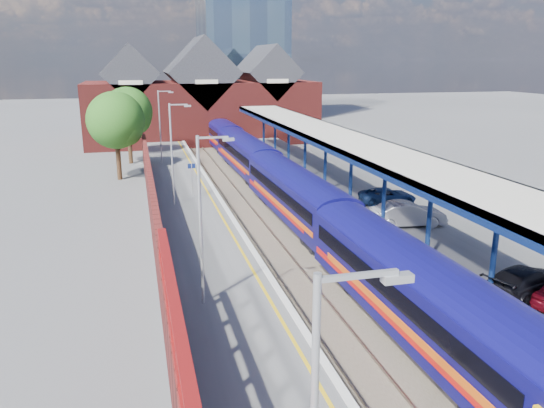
{
  "coord_description": "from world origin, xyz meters",
  "views": [
    {
      "loc": [
        -8.76,
        -14.32,
        10.8
      ],
      "look_at": [
        -1.29,
        14.78,
        2.6
      ],
      "focal_mm": 35.0,
      "sensor_mm": 36.0,
      "label": 1
    }
  ],
  "objects": [
    {
      "name": "tree_near",
      "position": [
        -10.35,
        35.91,
        5.35
      ],
      "size": [
        5.2,
        5.2,
        8.1
      ],
      "color": "#382314",
      "rests_on": "ground"
    },
    {
      "name": "coping_right",
      "position": [
        3.15,
        20.0,
        1.02
      ],
      "size": [
        0.3,
        76.0,
        0.05
      ],
      "primitive_type": "cube",
      "color": "silver",
      "rests_on": "right_platform"
    },
    {
      "name": "lamp_post_c",
      "position": [
        -6.36,
        22.0,
        4.99
      ],
      "size": [
        1.48,
        0.18,
        7.0
      ],
      "color": "#A5A8AA",
      "rests_on": "left_platform"
    },
    {
      "name": "station_building",
      "position": [
        0.0,
        58.0,
        5.45
      ],
      "size": [
        30.0,
        12.12,
        13.78
      ],
      "color": "maroon",
      "rests_on": "ground"
    },
    {
      "name": "glass_tower",
      "position": [
        10.0,
        80.0,
        20.2
      ],
      "size": [
        14.2,
        14.2,
        40.3
      ],
      "color": "#4A617F",
      "rests_on": "ground"
    },
    {
      "name": "parked_car_dark",
      "position": [
        6.97,
        3.3,
        1.64
      ],
      "size": [
        4.78,
        3.15,
        1.29
      ],
      "primitive_type": "imported",
      "rotation": [
        0.0,
        0.0,
        1.9
      ],
      "color": "black",
      "rests_on": "right_platform"
    },
    {
      "name": "rails",
      "position": [
        0.0,
        20.0,
        0.12
      ],
      "size": [
        4.51,
        76.0,
        0.14
      ],
      "color": "slate",
      "rests_on": "ground"
    },
    {
      "name": "right_platform",
      "position": [
        6.0,
        20.0,
        0.5
      ],
      "size": [
        6.0,
        76.0,
        1.0
      ],
      "primitive_type": "cube",
      "color": "#565659",
      "rests_on": "ground"
    },
    {
      "name": "lamp_post_b",
      "position": [
        -6.36,
        6.0,
        4.99
      ],
      "size": [
        1.48,
        0.18,
        7.0
      ],
      "color": "#A5A8AA",
      "rests_on": "left_platform"
    },
    {
      "name": "tree_far",
      "position": [
        -9.35,
        43.91,
        5.35
      ],
      "size": [
        5.2,
        5.2,
        8.1
      ],
      "color": "#382314",
      "rests_on": "ground"
    },
    {
      "name": "ground",
      "position": [
        0.0,
        30.0,
        0.0
      ],
      "size": [
        240.0,
        240.0,
        0.0
      ],
      "primitive_type": "plane",
      "color": "#5B5B5E",
      "rests_on": "ground"
    },
    {
      "name": "canopy",
      "position": [
        5.48,
        21.95,
        5.25
      ],
      "size": [
        4.5,
        52.0,
        4.48
      ],
      "color": "navy",
      "rests_on": "right_platform"
    },
    {
      "name": "platform_sign",
      "position": [
        -5.0,
        24.0,
        2.69
      ],
      "size": [
        0.55,
        0.08,
        2.5
      ],
      "color": "#A5A8AA",
      "rests_on": "left_platform"
    },
    {
      "name": "train",
      "position": [
        1.49,
        27.38,
        2.12
      ],
      "size": [
        3.08,
        65.94,
        3.45
      ],
      "color": "#0E0C54",
      "rests_on": "ground"
    },
    {
      "name": "parked_car_silver",
      "position": [
        6.91,
        13.53,
        1.75
      ],
      "size": [
        4.68,
        2.1,
        1.49
      ],
      "primitive_type": "imported",
      "rotation": [
        0.0,
        0.0,
        1.45
      ],
      "color": "#ACABB0",
      "rests_on": "right_platform"
    },
    {
      "name": "yellow_line",
      "position": [
        -3.75,
        20.0,
        1.01
      ],
      "size": [
        0.14,
        76.0,
        0.01
      ],
      "primitive_type": "cube",
      "color": "yellow",
      "rests_on": "left_platform"
    },
    {
      "name": "parked_car_blue",
      "position": [
        8.08,
        18.61,
        1.55
      ],
      "size": [
        4.17,
        2.32,
        1.1
      ],
      "primitive_type": "imported",
      "rotation": [
        0.0,
        0.0,
        1.44
      ],
      "color": "navy",
      "rests_on": "right_platform"
    },
    {
      "name": "lamp_post_d",
      "position": [
        -6.36,
        38.0,
        4.99
      ],
      "size": [
        1.48,
        0.18,
        7.0
      ],
      "color": "#A5A8AA",
      "rests_on": "left_platform"
    },
    {
      "name": "left_platform",
      "position": [
        -5.5,
        20.0,
        0.5
      ],
      "size": [
        5.0,
        76.0,
        1.0
      ],
      "primitive_type": "cube",
      "color": "#565659",
      "rests_on": "ground"
    },
    {
      "name": "coping_left",
      "position": [
        -3.15,
        20.0,
        1.02
      ],
      "size": [
        0.3,
        76.0,
        0.05
      ],
      "primitive_type": "cube",
      "color": "silver",
      "rests_on": "left_platform"
    },
    {
      "name": "ballast_bed",
      "position": [
        0.0,
        20.0,
        0.03
      ],
      "size": [
        6.0,
        76.0,
        0.06
      ],
      "primitive_type": "cube",
      "color": "#473D33",
      "rests_on": "ground"
    },
    {
      "name": "brick_wall",
      "position": [
        -8.1,
        13.54,
        2.45
      ],
      "size": [
        0.35,
        50.0,
        3.86
      ],
      "color": "maroon",
      "rests_on": "left_platform"
    }
  ]
}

